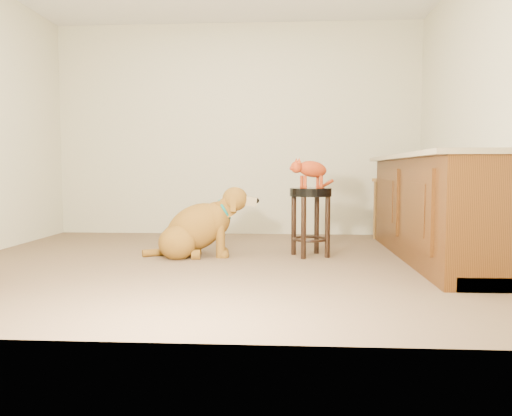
# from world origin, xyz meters

# --- Properties ---
(floor) EXTENTS (4.50, 4.00, 0.01)m
(floor) POSITION_xyz_m (0.00, 0.00, 0.00)
(floor) COLOR brown
(floor) RESTS_ON ground
(room_shell) EXTENTS (4.54, 4.04, 2.62)m
(room_shell) POSITION_xyz_m (0.00, 0.00, 1.68)
(room_shell) COLOR beige
(room_shell) RESTS_ON ground
(cabinet_run) EXTENTS (0.70, 2.56, 0.94)m
(cabinet_run) POSITION_xyz_m (1.94, 0.30, 0.44)
(cabinet_run) COLOR #47270C
(cabinet_run) RESTS_ON ground
(padded_stool) EXTENTS (0.42, 0.42, 0.63)m
(padded_stool) POSITION_xyz_m (0.84, 0.40, 0.45)
(padded_stool) COLOR black
(padded_stool) RESTS_ON ground
(wood_stool) EXTENTS (0.47, 0.47, 0.71)m
(wood_stool) POSITION_xyz_m (1.85, 1.53, 0.37)
(wood_stool) COLOR brown
(wood_stool) RESTS_ON ground
(golden_retriever) EXTENTS (1.08, 0.57, 0.69)m
(golden_retriever) POSITION_xyz_m (-0.20, 0.32, 0.26)
(golden_retriever) COLOR brown
(golden_retriever) RESTS_ON ground
(tabby_kitten) EXTENTS (0.43, 0.30, 0.30)m
(tabby_kitten) POSITION_xyz_m (0.83, 0.39, 0.80)
(tabby_kitten) COLOR maroon
(tabby_kitten) RESTS_ON padded_stool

